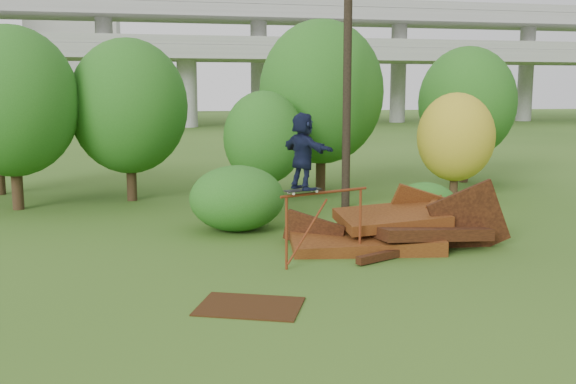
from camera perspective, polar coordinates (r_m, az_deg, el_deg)
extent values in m
plane|color=#2D5116|center=(13.45, 5.14, -7.94)|extent=(240.00, 240.00, 0.00)
cube|color=#3C1A0A|center=(16.34, 6.75, -4.28)|extent=(3.98, 2.79, 0.61)
cube|color=black|center=(16.55, 12.04, -3.40)|extent=(3.03, 2.07, 0.56)
cube|color=#3C1A0A|center=(16.68, 9.17, -2.24)|extent=(2.68, 1.76, 0.55)
cube|color=black|center=(16.80, 15.78, -2.56)|extent=(2.23, 0.33, 2.16)
cube|color=#3C1A0A|center=(17.81, 11.25, -2.08)|extent=(1.95, 0.51, 1.87)
cube|color=black|center=(16.34, 2.31, -3.61)|extent=(1.44, 1.11, 1.10)
cube|color=black|center=(15.35, 9.24, -5.43)|extent=(2.06, 1.13, 0.18)
cube|color=#3C1A0A|center=(17.63, 12.87, -0.92)|extent=(0.89, 1.04, 0.30)
cylinder|color=maroon|center=(14.09, -0.14, -3.69)|extent=(0.06, 0.06, 1.64)
cylinder|color=maroon|center=(15.32, 6.43, -2.72)|extent=(0.06, 0.06, 1.64)
cylinder|color=maroon|center=(14.53, 3.31, -0.03)|extent=(2.25, 0.94, 0.06)
cube|color=black|center=(14.16, 1.33, 0.18)|extent=(0.89, 0.54, 0.03)
cylinder|color=silver|center=(13.91, 0.49, -0.16)|extent=(0.07, 0.05, 0.06)
cylinder|color=silver|center=(14.07, 0.06, -0.05)|extent=(0.07, 0.05, 0.06)
cylinder|color=silver|center=(14.27, 2.57, 0.06)|extent=(0.07, 0.05, 0.06)
cylinder|color=silver|center=(14.42, 2.13, 0.16)|extent=(0.07, 0.05, 0.06)
imported|color=#121833|center=(14.05, 1.34, 3.66)|extent=(1.12, 1.64, 1.69)
cube|color=#331B0B|center=(11.90, -3.42, -10.11)|extent=(2.22, 1.92, 0.03)
cylinder|color=black|center=(23.09, -22.96, 0.98)|extent=(0.37, 0.37, 1.97)
ellipsoid|color=#1F5617|center=(22.91, -23.35, 7.41)|extent=(4.29, 4.29, 4.93)
cylinder|color=black|center=(23.73, -13.74, 1.45)|extent=(0.36, 0.36, 1.83)
ellipsoid|color=#1F5617|center=(23.55, -13.97, 7.41)|extent=(4.15, 4.15, 4.77)
cylinder|color=black|center=(22.27, -2.14, 0.51)|extent=(0.31, 0.31, 1.28)
ellipsoid|color=#1F5617|center=(22.09, -2.17, 4.85)|extent=(2.79, 2.79, 3.21)
cylinder|color=black|center=(24.98, 2.92, 2.35)|extent=(0.38, 0.38, 2.09)
ellipsoid|color=#1F5617|center=(24.82, 2.98, 8.85)|extent=(4.77, 4.77, 5.48)
cylinder|color=black|center=(24.35, 14.52, 0.86)|extent=(0.30, 0.30, 1.21)
ellipsoid|color=#A58C19|center=(24.18, 14.67, 4.75)|extent=(2.80, 2.80, 3.22)
cylinder|color=black|center=(28.79, 15.41, 2.70)|extent=(0.36, 0.36, 1.88)
ellipsoid|color=#1F5617|center=(28.64, 15.62, 7.66)|extent=(4.13, 4.13, 4.75)
cylinder|color=black|center=(26.76, -24.25, 1.71)|extent=(0.36, 0.36, 1.81)
ellipsoid|color=#1F5617|center=(18.08, -4.55, -0.55)|extent=(2.68, 2.47, 1.86)
ellipsoid|color=#1F5617|center=(18.68, 12.04, -1.21)|extent=(1.90, 1.74, 1.35)
cylinder|color=black|center=(21.65, 5.32, 12.54)|extent=(0.28, 0.28, 10.55)
cube|color=gray|center=(72.52, -9.03, 12.05)|extent=(160.00, 9.00, 1.40)
cube|color=gray|center=(78.92, -9.35, 15.42)|extent=(160.00, 9.00, 1.40)
cylinder|color=gray|center=(73.68, -23.22, 8.28)|extent=(2.20, 2.20, 8.00)
cylinder|color=gray|center=(72.40, -8.95, 8.89)|extent=(2.20, 2.20, 8.00)
cylinder|color=gray|center=(75.52, 4.99, 8.96)|extent=(2.20, 2.20, 8.00)
cube|color=#9E9E99|center=(115.39, -18.40, 13.49)|extent=(14.00, 14.00, 28.00)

